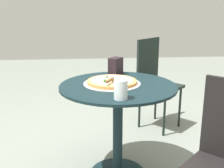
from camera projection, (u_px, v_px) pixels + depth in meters
name	position (u px, v px, depth m)	size (l,w,h in m)	color
patio_table	(118.00, 110.00, 2.05)	(0.84, 0.84, 0.73)	black
pizza_on_tray	(112.00, 82.00, 2.03)	(0.41, 0.41, 0.04)	silver
pizza_server	(112.00, 79.00, 1.96)	(0.21, 0.14, 0.02)	silver
drinking_cup	(121.00, 90.00, 1.68)	(0.08, 0.08, 0.12)	white
napkin_dispenser	(116.00, 66.00, 2.28)	(0.11, 0.08, 0.14)	black
patio_chair_far	(155.00, 77.00, 2.97)	(0.52, 0.52, 0.95)	black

